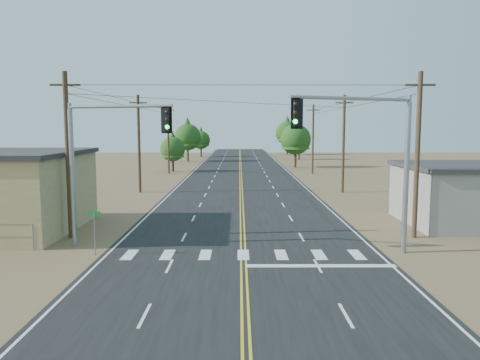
{
  "coord_description": "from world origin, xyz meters",
  "views": [
    {
      "loc": [
        -0.22,
        -16.05,
        6.7
      ],
      "look_at": [
        -0.17,
        12.38,
        3.5
      ],
      "focal_mm": 35.0,
      "sensor_mm": 36.0,
      "label": 1
    }
  ],
  "objects": [
    {
      "name": "ground",
      "position": [
        0.0,
        0.0,
        0.0
      ],
      "size": [
        220.0,
        220.0,
        0.0
      ],
      "primitive_type": "plane",
      "color": "brown",
      "rests_on": "ground"
    },
    {
      "name": "utility_pole_right_near",
      "position": [
        10.5,
        12.0,
        5.12
      ],
      "size": [
        1.8,
        0.3,
        10.0
      ],
      "color": "#4C3826",
      "rests_on": "ground"
    },
    {
      "name": "utility_pole_left_near",
      "position": [
        -10.5,
        12.0,
        5.12
      ],
      "size": [
        1.8,
        0.3,
        10.0
      ],
      "color": "#4C3826",
      "rests_on": "ground"
    },
    {
      "name": "road",
      "position": [
        0.0,
        30.0,
        0.01
      ],
      "size": [
        15.0,
        200.0,
        0.02
      ],
      "primitive_type": "cube",
      "color": "black",
      "rests_on": "ground"
    },
    {
      "name": "utility_pole_left_far",
      "position": [
        -10.5,
        52.0,
        5.12
      ],
      "size": [
        1.8,
        0.3,
        10.0
      ],
      "color": "#4C3826",
      "rests_on": "ground"
    },
    {
      "name": "tree_right_near",
      "position": [
        9.27,
        62.67,
        5.26
      ],
      "size": [
        5.16,
        5.16,
        8.59
      ],
      "color": "#3F2D1E",
      "rests_on": "ground"
    },
    {
      "name": "tree_left_far",
      "position": [
        -9.0,
        91.64,
        4.27
      ],
      "size": [
        4.19,
        4.19,
        6.99
      ],
      "color": "#3F2D1E",
      "rests_on": "ground"
    },
    {
      "name": "street_sign",
      "position": [
        -7.8,
        8.0,
        1.58
      ],
      "size": [
        0.69,
        0.18,
        2.35
      ],
      "rotation": [
        0.0,
        0.0,
        -0.22
      ],
      "color": "gray",
      "rests_on": "ground"
    },
    {
      "name": "tree_right_far",
      "position": [
        11.69,
        100.12,
        5.91
      ],
      "size": [
        5.8,
        5.8,
        9.66
      ],
      "color": "#3F2D1E",
      "rests_on": "ground"
    },
    {
      "name": "signal_mast_right",
      "position": [
        6.74,
        7.76,
        5.66
      ],
      "size": [
        6.65,
        2.9,
        8.35
      ],
      "rotation": [
        0.0,
        0.0,
        0.38
      ],
      "color": "gray",
      "rests_on": "ground"
    },
    {
      "name": "utility_pole_right_mid",
      "position": [
        10.5,
        32.0,
        5.12
      ],
      "size": [
        1.8,
        0.3,
        10.0
      ],
      "color": "#4C3826",
      "rests_on": "ground"
    },
    {
      "name": "signal_mast_left",
      "position": [
        -7.86,
        9.54,
        5.41
      ],
      "size": [
        6.03,
        1.92,
        8.04
      ],
      "rotation": [
        0.0,
        0.0,
        -0.26
      ],
      "color": "gray",
      "rests_on": "ground"
    },
    {
      "name": "utility_pole_right_far",
      "position": [
        10.5,
        52.0,
        5.12
      ],
      "size": [
        1.8,
        0.3,
        10.0
      ],
      "color": "#4C3826",
      "rests_on": "ground"
    },
    {
      "name": "tree_left_near",
      "position": [
        -10.33,
        54.97,
        3.83
      ],
      "size": [
        3.76,
        3.76,
        6.26
      ],
      "color": "#3F2D1E",
      "rests_on": "ground"
    },
    {
      "name": "tree_right_mid",
      "position": [
        12.39,
        82.39,
        4.12
      ],
      "size": [
        4.05,
        4.05,
        6.75
      ],
      "color": "#3F2D1E",
      "rests_on": "ground"
    },
    {
      "name": "utility_pole_left_mid",
      "position": [
        -10.5,
        32.0,
        5.12
      ],
      "size": [
        1.8,
        0.3,
        10.0
      ],
      "color": "#4C3826",
      "rests_on": "ground"
    },
    {
      "name": "tree_left_mid",
      "position": [
        -10.39,
        76.51,
        5.36
      ],
      "size": [
        5.26,
        5.26,
        8.77
      ],
      "color": "#3F2D1E",
      "rests_on": "ground"
    }
  ]
}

